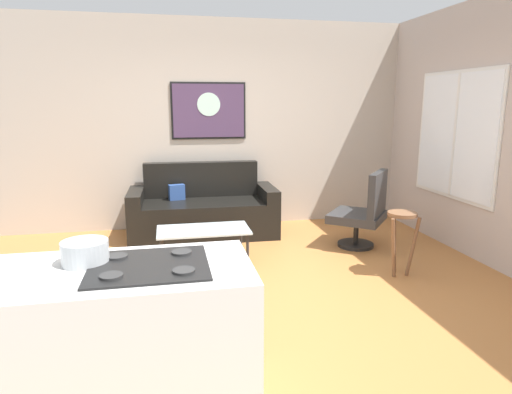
{
  "coord_description": "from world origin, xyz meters",
  "views": [
    {
      "loc": [
        -0.71,
        -3.74,
        1.7
      ],
      "look_at": [
        0.23,
        0.9,
        0.7
      ],
      "focal_mm": 31.33,
      "sensor_mm": 36.0,
      "label": 1
    }
  ],
  "objects_px": {
    "coffee_table": "(203,232)",
    "couch": "(203,212)",
    "mixing_bowl": "(85,253)",
    "wall_painting": "(209,111)",
    "armchair": "(364,212)",
    "bar_stool": "(401,229)"
  },
  "relations": [
    {
      "from": "armchair",
      "to": "wall_painting",
      "type": "relative_size",
      "value": 0.92
    },
    {
      "from": "coffee_table",
      "to": "mixing_bowl",
      "type": "relative_size",
      "value": 4.07
    },
    {
      "from": "couch",
      "to": "wall_painting",
      "type": "relative_size",
      "value": 1.88
    },
    {
      "from": "wall_painting",
      "to": "bar_stool",
      "type": "bearing_deg",
      "value": -53.43
    },
    {
      "from": "coffee_table",
      "to": "couch",
      "type": "bearing_deg",
      "value": 85.35
    },
    {
      "from": "bar_stool",
      "to": "coffee_table",
      "type": "bearing_deg",
      "value": 159.79
    },
    {
      "from": "armchair",
      "to": "wall_painting",
      "type": "distance_m",
      "value": 2.45
    },
    {
      "from": "couch",
      "to": "mixing_bowl",
      "type": "distance_m",
      "value": 3.52
    },
    {
      "from": "wall_painting",
      "to": "mixing_bowl",
      "type": "bearing_deg",
      "value": -105.09
    },
    {
      "from": "armchair",
      "to": "coffee_table",
      "type": "bearing_deg",
      "value": -174.17
    },
    {
      "from": "mixing_bowl",
      "to": "wall_painting",
      "type": "relative_size",
      "value": 0.24
    },
    {
      "from": "coffee_table",
      "to": "bar_stool",
      "type": "height_order",
      "value": "bar_stool"
    },
    {
      "from": "couch",
      "to": "wall_painting",
      "type": "bearing_deg",
      "value": 72.01
    },
    {
      "from": "coffee_table",
      "to": "wall_painting",
      "type": "bearing_deg",
      "value": 81.46
    },
    {
      "from": "bar_stool",
      "to": "wall_painting",
      "type": "relative_size",
      "value": 0.65
    },
    {
      "from": "couch",
      "to": "bar_stool",
      "type": "bearing_deg",
      "value": -45.0
    },
    {
      "from": "armchair",
      "to": "wall_painting",
      "type": "height_order",
      "value": "wall_painting"
    },
    {
      "from": "coffee_table",
      "to": "bar_stool",
      "type": "distance_m",
      "value": 2.02
    },
    {
      "from": "coffee_table",
      "to": "bar_stool",
      "type": "xyz_separation_m",
      "value": [
        1.89,
        -0.7,
        0.13
      ]
    },
    {
      "from": "couch",
      "to": "bar_stool",
      "type": "xyz_separation_m",
      "value": [
        1.8,
        -1.8,
        0.17
      ]
    },
    {
      "from": "coffee_table",
      "to": "armchair",
      "type": "relative_size",
      "value": 1.05
    },
    {
      "from": "bar_stool",
      "to": "wall_painting",
      "type": "distance_m",
      "value": 3.0
    }
  ]
}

